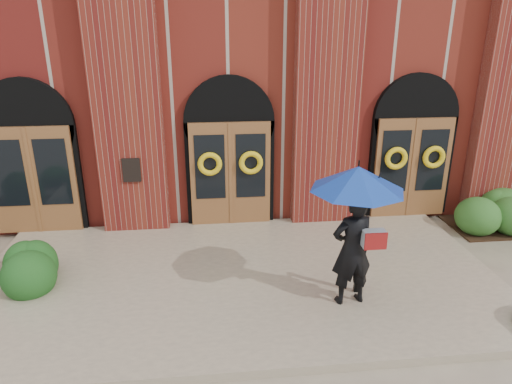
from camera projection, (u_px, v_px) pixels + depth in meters
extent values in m
plane|color=tan|center=(240.00, 286.00, 8.79)|extent=(90.00, 90.00, 0.00)
cube|color=tan|center=(239.00, 278.00, 8.91)|extent=(10.00, 5.30, 0.15)
cube|color=maroon|center=(219.00, 63.00, 15.91)|extent=(16.00, 12.00, 7.00)
cube|color=black|center=(131.00, 170.00, 10.31)|extent=(0.40, 0.05, 0.55)
cube|color=maroon|center=(125.00, 85.00, 9.91)|extent=(1.50, 0.45, 7.00)
cube|color=maroon|center=(327.00, 83.00, 10.37)|extent=(1.50, 0.45, 7.00)
cube|color=maroon|center=(512.00, 80.00, 10.83)|extent=(1.50, 0.45, 7.00)
cube|color=brown|center=(33.00, 181.00, 10.39)|extent=(1.90, 0.10, 2.50)
cylinder|color=black|center=(26.00, 125.00, 10.09)|extent=(2.10, 0.22, 2.10)
cube|color=brown|center=(230.00, 174.00, 10.85)|extent=(1.90, 0.10, 2.50)
cylinder|color=black|center=(229.00, 121.00, 10.55)|extent=(2.10, 0.22, 2.10)
cube|color=brown|center=(412.00, 168.00, 11.30)|extent=(1.90, 0.10, 2.50)
cylinder|color=black|center=(415.00, 117.00, 11.01)|extent=(2.10, 0.22, 2.10)
torus|color=yellow|center=(210.00, 164.00, 10.58)|extent=(0.57, 0.13, 0.57)
torus|color=yellow|center=(251.00, 163.00, 10.68)|extent=(0.57, 0.13, 0.57)
torus|color=yellow|center=(396.00, 158.00, 11.04)|extent=(0.57, 0.13, 0.57)
torus|color=yellow|center=(434.00, 157.00, 11.14)|extent=(0.57, 0.13, 0.57)
imported|color=black|center=(352.00, 250.00, 7.71)|extent=(0.80, 0.59, 2.01)
cone|color=#133796|center=(358.00, 178.00, 7.27)|extent=(1.78, 1.78, 0.40)
cylinder|color=black|center=(359.00, 210.00, 7.41)|extent=(0.02, 0.02, 0.66)
cube|color=#9C9EA0|center=(374.00, 239.00, 7.49)|extent=(0.40, 0.24, 0.30)
cube|color=maroon|center=(376.00, 241.00, 7.39)|extent=(0.38, 0.08, 0.30)
cube|color=black|center=(358.00, 269.00, 8.19)|extent=(0.09, 0.09, 0.90)
cube|color=black|center=(360.00, 246.00, 8.03)|extent=(0.13, 0.13, 0.04)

